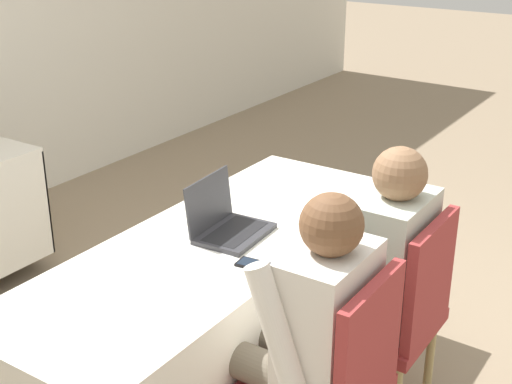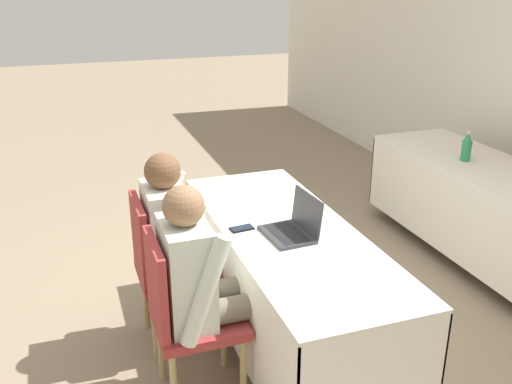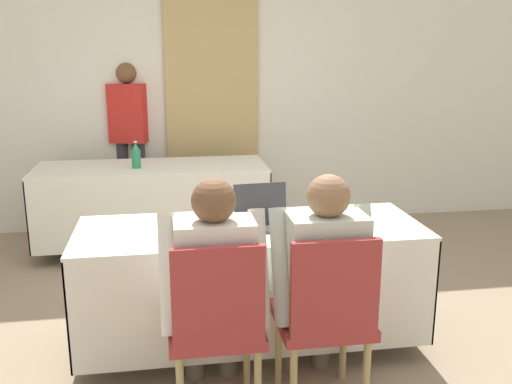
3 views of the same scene
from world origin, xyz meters
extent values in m
plane|color=gray|center=(0.00, 0.00, 0.00)|extent=(24.00, 24.00, 0.00)
cube|color=silver|center=(0.00, 2.50, 1.35)|extent=(12.00, 0.06, 2.70)
cube|color=tan|center=(0.00, 2.44, 1.33)|extent=(0.88, 0.04, 2.65)
cube|color=white|center=(0.00, 0.00, 0.74)|extent=(1.96, 0.72, 0.02)
cube|color=white|center=(0.00, -0.35, 0.42)|extent=(1.96, 0.01, 0.61)
cube|color=white|center=(0.00, 0.35, 0.42)|extent=(1.96, 0.01, 0.61)
cube|color=white|center=(-0.97, 0.00, 0.42)|extent=(0.01, 0.72, 0.61)
cube|color=white|center=(0.97, 0.00, 0.42)|extent=(0.01, 0.72, 0.61)
cylinder|color=#333333|center=(0.00, 0.00, 0.06)|extent=(0.06, 0.06, 0.11)
cube|color=white|center=(-0.58, 1.82, 0.74)|extent=(1.96, 0.72, 0.02)
cube|color=white|center=(-0.58, 1.46, 0.42)|extent=(1.96, 0.01, 0.61)
cube|color=white|center=(-0.58, 2.17, 0.42)|extent=(1.96, 0.01, 0.61)
cube|color=white|center=(-1.56, 1.82, 0.42)|extent=(0.01, 0.72, 0.61)
cube|color=white|center=(0.39, 1.82, 0.42)|extent=(0.01, 0.72, 0.61)
cylinder|color=#333333|center=(-0.58, 1.82, 0.06)|extent=(0.06, 0.06, 0.11)
cube|color=#333338|center=(0.08, -0.04, 0.76)|extent=(0.32, 0.24, 0.02)
cube|color=black|center=(0.08, -0.04, 0.77)|extent=(0.28, 0.17, 0.00)
cube|color=#333338|center=(0.07, 0.08, 0.87)|extent=(0.31, 0.05, 0.21)
cube|color=black|center=(0.07, 0.08, 0.87)|extent=(0.28, 0.04, 0.18)
cube|color=black|center=(-0.09, -0.24, 0.75)|extent=(0.09, 0.14, 0.01)
cube|color=#192333|center=(-0.09, -0.24, 0.76)|extent=(0.07, 0.12, 0.00)
cube|color=white|center=(0.51, -0.05, 0.75)|extent=(0.23, 0.31, 0.00)
cube|color=white|center=(0.01, 0.01, 0.75)|extent=(0.22, 0.30, 0.00)
cube|color=white|center=(-0.62, 0.07, 0.75)|extent=(0.24, 0.32, 0.00)
cylinder|color=#288456|center=(-0.70, 1.74, 0.82)|extent=(0.07, 0.07, 0.16)
cone|color=#288456|center=(-0.70, 1.74, 0.93)|extent=(0.06, 0.06, 0.06)
cylinder|color=silver|center=(-0.70, 1.74, 0.97)|extent=(0.03, 0.03, 0.01)
cylinder|color=tan|center=(-0.08, -0.41, 0.21)|extent=(0.04, 0.04, 0.42)
cylinder|color=tan|center=(-0.44, -0.41, 0.21)|extent=(0.04, 0.04, 0.42)
cube|color=#9E3333|center=(-0.26, -0.59, 0.44)|extent=(0.44, 0.44, 0.05)
cube|color=#9E3333|center=(-0.26, -0.79, 0.69)|extent=(0.40, 0.04, 0.45)
cylinder|color=tan|center=(0.44, -0.41, 0.21)|extent=(0.04, 0.04, 0.42)
cylinder|color=tan|center=(0.08, -0.41, 0.21)|extent=(0.04, 0.04, 0.42)
cylinder|color=tan|center=(0.44, -0.76, 0.21)|extent=(0.04, 0.04, 0.42)
cube|color=#9E3333|center=(0.26, -0.59, 0.44)|extent=(0.44, 0.44, 0.05)
cube|color=#9E3333|center=(0.26, -0.79, 0.69)|extent=(0.40, 0.04, 0.45)
cylinder|color=#665B4C|center=(-0.17, -0.46, 0.53)|extent=(0.13, 0.42, 0.13)
cylinder|color=#665B4C|center=(-0.35, -0.46, 0.53)|extent=(0.13, 0.42, 0.13)
cylinder|color=#665B4C|center=(-0.17, -0.28, 0.23)|extent=(0.10, 0.10, 0.47)
cylinder|color=#665B4C|center=(-0.35, -0.28, 0.23)|extent=(0.10, 0.10, 0.47)
cube|color=silver|center=(-0.26, -0.64, 0.73)|extent=(0.36, 0.22, 0.52)
cylinder|color=silver|center=(-0.05, -0.60, 0.74)|extent=(0.08, 0.26, 0.54)
cylinder|color=silver|center=(-0.47, -0.60, 0.74)|extent=(0.08, 0.26, 0.54)
sphere|color=brown|center=(-0.26, -0.64, 1.08)|extent=(0.20, 0.20, 0.20)
cylinder|color=#665B4C|center=(0.35, -0.46, 0.53)|extent=(0.13, 0.42, 0.13)
cylinder|color=#665B4C|center=(0.17, -0.46, 0.53)|extent=(0.13, 0.42, 0.13)
cylinder|color=#665B4C|center=(0.35, -0.28, 0.23)|extent=(0.10, 0.10, 0.47)
cylinder|color=#665B4C|center=(0.17, -0.28, 0.23)|extent=(0.10, 0.10, 0.47)
cube|color=silver|center=(0.26, -0.64, 0.73)|extent=(0.36, 0.22, 0.52)
cylinder|color=silver|center=(0.47, -0.60, 0.74)|extent=(0.08, 0.26, 0.54)
cylinder|color=silver|center=(0.05, -0.60, 0.74)|extent=(0.08, 0.26, 0.54)
sphere|color=#8C6647|center=(0.26, -0.64, 1.08)|extent=(0.20, 0.20, 0.20)
cylinder|color=#33333D|center=(-0.87, 2.50, 0.42)|extent=(0.12, 0.12, 0.85)
cylinder|color=#33333D|center=(-0.72, 2.45, 0.42)|extent=(0.12, 0.12, 0.85)
cube|color=red|center=(-0.79, 2.47, 1.12)|extent=(0.38, 0.29, 0.55)
sphere|color=brown|center=(-0.79, 2.47, 1.49)|extent=(0.19, 0.19, 0.19)
camera|label=1|loc=(-2.01, -1.53, 1.99)|focal=50.00mm
camera|label=2|loc=(2.66, -1.13, 2.09)|focal=40.00mm
camera|label=3|loc=(-0.46, -3.04, 1.73)|focal=40.00mm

